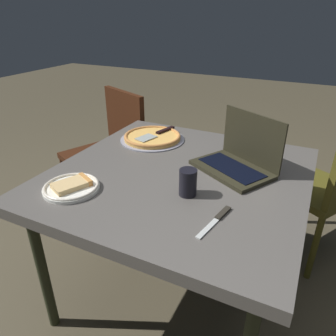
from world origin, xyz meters
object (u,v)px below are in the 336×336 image
object	(u,v)px
dining_table	(179,183)
chair_far	(111,146)
pizza_tray	(152,137)
laptop	(239,158)
drink_cup	(188,182)
chair_near	(328,185)
pizza_plate	(72,187)
table_knife	(217,219)

from	to	relation	value
dining_table	chair_far	bearing A→B (deg)	144.79
pizza_tray	chair_far	size ratio (longest dim) A/B	0.41
laptop	chair_far	world-z (taller)	laptop
pizza_tray	drink_cup	size ratio (longest dim) A/B	3.30
laptop	chair_near	xyz separation A→B (m)	(0.41, 0.48, -0.28)
drink_cup	laptop	bearing A→B (deg)	68.58
chair_near	chair_far	size ratio (longest dim) A/B	0.99
dining_table	chair_near	xyz separation A→B (m)	(0.63, 0.62, -0.17)
laptop	chair_far	xyz separation A→B (m)	(-1.00, 0.40, -0.28)
chair_near	dining_table	bearing A→B (deg)	-135.24
dining_table	pizza_tray	world-z (taller)	pizza_tray
dining_table	pizza_plate	distance (m)	0.46
table_knife	chair_near	bearing A→B (deg)	67.53
drink_cup	chair_far	distance (m)	1.16
chair_near	pizza_plate	bearing A→B (deg)	-135.04
pizza_tray	chair_far	world-z (taller)	chair_far
pizza_tray	table_knife	bearing A→B (deg)	-44.89
laptop	pizza_tray	bearing A→B (deg)	164.34
laptop	pizza_plate	distance (m)	0.72
dining_table	drink_cup	distance (m)	0.22
chair_near	table_knife	bearing A→B (deg)	-112.47
pizza_tray	pizza_plate	bearing A→B (deg)	-92.97
pizza_plate	table_knife	xyz separation A→B (m)	(0.58, 0.06, -0.01)
pizza_plate	table_knife	size ratio (longest dim) A/B	1.06
pizza_tray	table_knife	size ratio (longest dim) A/B	1.67
drink_cup	table_knife	bearing A→B (deg)	-34.43
drink_cup	chair_near	xyz separation A→B (m)	(0.52, 0.78, -0.28)
pizza_plate	chair_near	bearing A→B (deg)	44.96
dining_table	drink_cup	size ratio (longest dim) A/B	10.23
pizza_plate	drink_cup	bearing A→B (deg)	21.65
dining_table	table_knife	bearing A→B (deg)	-45.15
pizza_tray	table_knife	distance (m)	0.78
laptop	chair_near	world-z (taller)	laptop
table_knife	drink_cup	bearing A→B (deg)	145.57
drink_cup	pizza_tray	bearing A→B (deg)	131.81
chair_far	table_knife	bearing A→B (deg)	-38.01
laptop	pizza_tray	xyz separation A→B (m)	(-0.51, 0.14, -0.04)
dining_table	pizza_plate	world-z (taller)	pizza_plate
laptop	drink_cup	world-z (taller)	laptop
laptop	table_knife	distance (m)	0.41
pizza_plate	chair_far	xyz separation A→B (m)	(-0.45, 0.87, -0.24)
dining_table	chair_far	distance (m)	0.96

